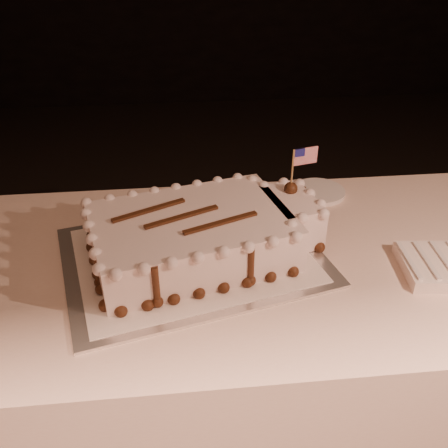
{
  "coord_description": "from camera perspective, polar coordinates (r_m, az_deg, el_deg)",
  "views": [
    {
      "loc": [
        -0.15,
        -0.41,
        1.51
      ],
      "look_at": [
        -0.05,
        0.61,
        0.85
      ],
      "focal_mm": 40.0,
      "sensor_mm": 36.0,
      "label": 1
    }
  ],
  "objects": [
    {
      "name": "room_shell",
      "position": [
        0.45,
        14.81,
        18.03
      ],
      "size": [
        6.1,
        8.1,
        2.9
      ],
      "color": "black",
      "rests_on": "ground"
    },
    {
      "name": "banquet_table",
      "position": [
        1.52,
        1.81,
        -15.32
      ],
      "size": [
        2.4,
        0.8,
        0.75
      ],
      "primitive_type": "cube",
      "color": "beige",
      "rests_on": "ground"
    },
    {
      "name": "doily",
      "position": [
        1.27,
        -3.61,
        -3.53
      ],
      "size": [
        0.65,
        0.55,
        0.0
      ],
      "primitive_type": "cube",
      "rotation": [
        0.0,
        0.0,
        0.24
      ],
      "color": "white",
      "rests_on": "cake_board"
    },
    {
      "name": "sheet_cake",
      "position": [
        1.24,
        -2.22,
        -1.08
      ],
      "size": [
        0.62,
        0.43,
        0.24
      ],
      "color": "white",
      "rests_on": "doily"
    },
    {
      "name": "side_plate",
      "position": [
        1.58,
        10.75,
        3.65
      ],
      "size": [
        0.16,
        0.16,
        0.01
      ],
      "primitive_type": "cylinder",
      "color": "white",
      "rests_on": "banquet_table"
    },
    {
      "name": "cake_board",
      "position": [
        1.27,
        -3.6,
        -3.72
      ],
      "size": [
        0.73,
        0.61,
        0.01
      ],
      "primitive_type": "cube",
      "rotation": [
        0.0,
        0.0,
        0.24
      ],
      "color": "silver",
      "rests_on": "banquet_table"
    }
  ]
}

